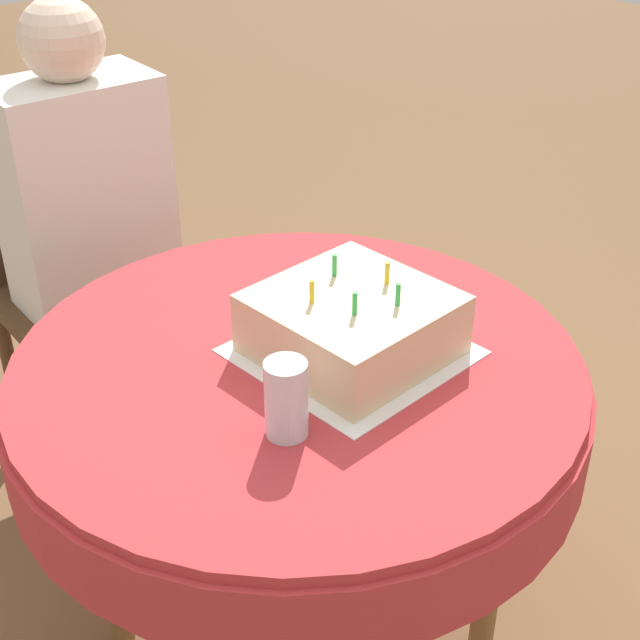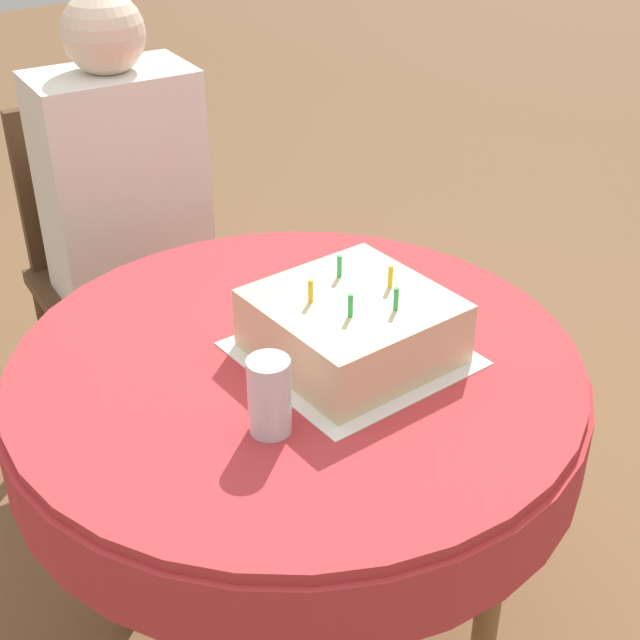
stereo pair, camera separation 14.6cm
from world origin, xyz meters
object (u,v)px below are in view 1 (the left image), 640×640
person (91,213)px  birthday_cake (352,324)px  drinking_glass (286,399)px  chair (86,277)px

person → birthday_cake: bearing=-83.6°
birthday_cake → drinking_glass: size_ratio=2.30×
person → chair: bearing=90.0°
birthday_cake → drinking_glass: bearing=-159.5°
drinking_glass → birthday_cake: bearing=20.5°
person → drinking_glass: 0.92m
chair → drinking_glass: bearing=-97.0°
birthday_cake → chair: bearing=89.6°
chair → person: person is taller
drinking_glass → chair: bearing=76.8°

